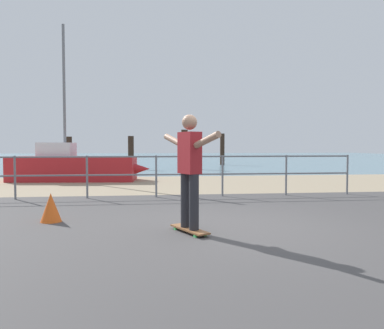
# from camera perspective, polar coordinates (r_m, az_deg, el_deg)

# --- Properties ---
(ground_plane) EXTENTS (24.00, 10.00, 0.04)m
(ground_plane) POSITION_cam_1_polar(r_m,az_deg,el_deg) (5.14, 7.59, -11.70)
(ground_plane) COLOR #474444
(ground_plane) RESTS_ON ground
(beach_strip) EXTENTS (24.00, 6.00, 0.04)m
(beach_strip) POSITION_cam_1_polar(r_m,az_deg,el_deg) (12.94, -1.24, -2.90)
(beach_strip) COLOR tan
(beach_strip) RESTS_ON ground
(sea_surface) EXTENTS (72.00, 50.00, 0.04)m
(sea_surface) POSITION_cam_1_polar(r_m,az_deg,el_deg) (40.86, -5.04, 0.99)
(sea_surface) COLOR slate
(sea_surface) RESTS_ON ground
(railing_fence) EXTENTS (11.66, 0.05, 1.05)m
(railing_fence) POSITION_cam_1_polar(r_m,az_deg,el_deg) (9.46, -10.38, -0.79)
(railing_fence) COLOR slate
(railing_fence) RESTS_ON ground
(sailboat) EXTENTS (5.03, 1.79, 5.60)m
(sailboat) POSITION_cam_1_polar(r_m,az_deg,el_deg) (14.44, -16.58, -0.33)
(sailboat) COLOR #B21E23
(sailboat) RESTS_ON ground
(skateboard) EXTENTS (0.52, 0.81, 0.08)m
(skateboard) POSITION_cam_1_polar(r_m,az_deg,el_deg) (5.65, -0.36, -9.64)
(skateboard) COLOR brown
(skateboard) RESTS_ON ground
(skateboarder) EXTENTS (0.69, 1.35, 1.65)m
(skateboarder) POSITION_cam_1_polar(r_m,az_deg,el_deg) (5.53, -0.36, 0.02)
(skateboarder) COLOR #26262B
(skateboarder) RESTS_ON skateboard
(groyne_post_0) EXTENTS (0.29, 0.29, 1.73)m
(groyne_post_0) POSITION_cam_1_polar(r_m,az_deg,el_deg) (19.71, -17.82, 1.45)
(groyne_post_0) COLOR #332319
(groyne_post_0) RESTS_ON ground
(groyne_post_1) EXTENTS (0.32, 0.32, 1.82)m
(groyne_post_1) POSITION_cam_1_polar(r_m,az_deg,el_deg) (21.15, -9.08, 1.75)
(groyne_post_1) COLOR #332319
(groyne_post_1) RESTS_ON ground
(groyne_post_2) EXTENTS (0.36, 0.36, 2.17)m
(groyne_post_2) POSITION_cam_1_polar(r_m,az_deg,el_deg) (21.13, -1.13, 2.26)
(groyne_post_2) COLOR #332319
(groyne_post_2) RESTS_ON ground
(groyne_post_3) EXTENTS (0.30, 0.30, 2.10)m
(groyne_post_3) POSITION_cam_1_polar(r_m,az_deg,el_deg) (25.54, 4.52, 2.26)
(groyne_post_3) COLOR #332319
(groyne_post_3) RESTS_ON ground
(traffic_cone) EXTENTS (0.36, 0.36, 0.50)m
(traffic_cone) POSITION_cam_1_polar(r_m,az_deg,el_deg) (6.82, -20.25, -6.10)
(traffic_cone) COLOR #E55919
(traffic_cone) RESTS_ON ground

